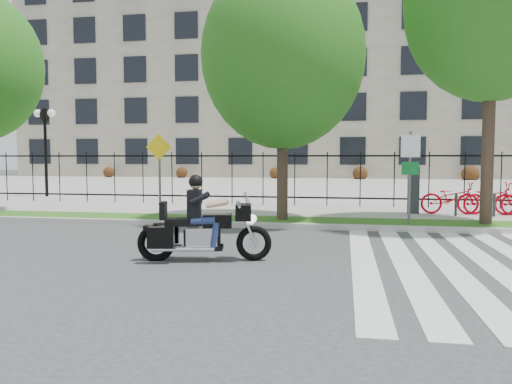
# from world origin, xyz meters

# --- Properties ---
(ground) EXTENTS (120.00, 120.00, 0.00)m
(ground) POSITION_xyz_m (0.00, 0.00, 0.00)
(ground) COLOR #333335
(ground) RESTS_ON ground
(curb) EXTENTS (60.00, 0.20, 0.15)m
(curb) POSITION_xyz_m (0.00, 4.10, 0.07)
(curb) COLOR #B5B2AA
(curb) RESTS_ON ground
(grass_verge) EXTENTS (60.00, 1.50, 0.15)m
(grass_verge) POSITION_xyz_m (0.00, 4.95, 0.07)
(grass_verge) COLOR #275715
(grass_verge) RESTS_ON ground
(sidewalk) EXTENTS (60.00, 3.50, 0.15)m
(sidewalk) POSITION_xyz_m (0.00, 7.45, 0.07)
(sidewalk) COLOR #ADAAA2
(sidewalk) RESTS_ON ground
(plaza) EXTENTS (80.00, 34.00, 0.10)m
(plaza) POSITION_xyz_m (0.00, 25.00, 0.05)
(plaza) COLOR #ADAAA2
(plaza) RESTS_ON ground
(iron_fence) EXTENTS (30.00, 0.06, 2.00)m
(iron_fence) POSITION_xyz_m (0.00, 9.20, 1.15)
(iron_fence) COLOR black
(iron_fence) RESTS_ON sidewalk
(office_building) EXTENTS (60.00, 21.90, 20.15)m
(office_building) POSITION_xyz_m (0.00, 44.92, 9.97)
(office_building) COLOR gray
(office_building) RESTS_ON ground
(lamp_post_left) EXTENTS (1.06, 0.70, 4.25)m
(lamp_post_left) POSITION_xyz_m (-12.00, 12.00, 3.21)
(lamp_post_left) COLOR black
(lamp_post_left) RESTS_ON ground
(street_tree_1) EXTENTS (4.65, 4.65, 7.38)m
(street_tree_1) POSITION_xyz_m (0.06, 4.95, 4.84)
(street_tree_1) COLOR #33221C
(street_tree_1) RESTS_ON grass_verge
(street_tree_2) EXTENTS (4.57, 4.57, 8.54)m
(street_tree_2) POSITION_xyz_m (5.61, 4.95, 6.04)
(street_tree_2) COLOR #33221C
(street_tree_2) RESTS_ON grass_verge
(sign_pole_regulatory) EXTENTS (0.50, 0.09, 2.50)m
(sign_pole_regulatory) POSITION_xyz_m (3.57, 4.58, 1.74)
(sign_pole_regulatory) COLOR #59595B
(sign_pole_regulatory) RESTS_ON grass_verge
(sign_pole_warning) EXTENTS (0.78, 0.09, 2.49)m
(sign_pole_warning) POSITION_xyz_m (-3.54, 4.58, 1.74)
(sign_pole_warning) COLOR #59595B
(sign_pole_warning) RESTS_ON grass_verge
(motorcycle_rider) EXTENTS (2.52, 0.97, 1.96)m
(motorcycle_rider) POSITION_xyz_m (-0.77, -0.37, 0.65)
(motorcycle_rider) COLOR black
(motorcycle_rider) RESTS_ON ground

